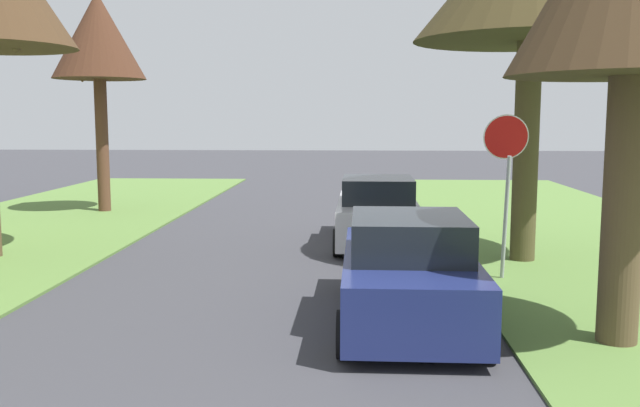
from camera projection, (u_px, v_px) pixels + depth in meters
stop_sign_far at (506, 160)px, 12.20m from camera, size 0.81×0.43×2.96m
street_tree_left_far at (98, 39)px, 20.82m from camera, size 2.80×2.80×6.68m
parked_sedan_navy at (408, 272)px, 9.89m from camera, size 1.97×4.41×1.57m
parked_sedan_silver at (377, 213)px, 16.06m from camera, size 1.97×4.41×1.57m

